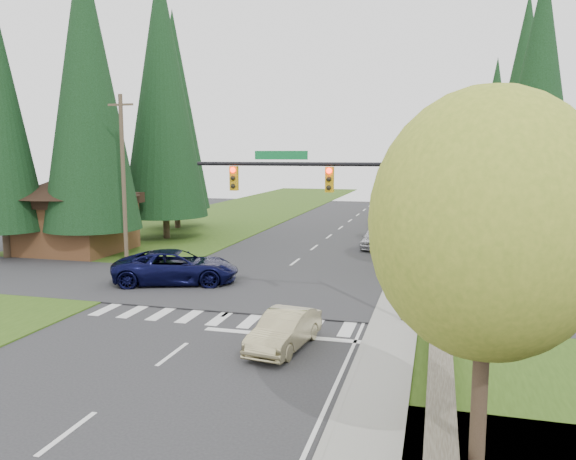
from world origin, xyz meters
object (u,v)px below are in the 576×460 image
at_px(parked_car_e, 413,206).
at_px(parked_car_d, 407,217).
at_px(suv_navy, 177,267).
at_px(parked_car_a, 375,238).
at_px(parked_car_b, 402,227).
at_px(sedan_champagne, 284,330).
at_px(parked_car_c, 405,220).

bearing_deg(parked_car_e, parked_car_d, -95.08).
height_order(suv_navy, parked_car_a, suv_navy).
bearing_deg(parked_car_b, parked_car_a, -96.58).
bearing_deg(sedan_champagne, parked_car_e, 95.08).
relative_size(sedan_champagne, parked_car_a, 0.94).
bearing_deg(parked_car_a, parked_car_e, 88.80).
height_order(parked_car_b, parked_car_d, parked_car_b).
relative_size(parked_car_a, parked_car_d, 0.97).
height_order(sedan_champagne, parked_car_a, parked_car_a).
bearing_deg(parked_car_b, sedan_champagne, -88.85).
height_order(suv_navy, parked_car_e, suv_navy).
height_order(sedan_champagne, suv_navy, suv_navy).
bearing_deg(parked_car_c, sedan_champagne, -96.78).
relative_size(parked_car_b, parked_car_c, 1.12).
distance_m(sedan_champagne, suv_navy, 11.09).
relative_size(parked_car_c, parked_car_e, 0.91).
bearing_deg(parked_car_c, parked_car_b, -92.99).
bearing_deg(parked_car_b, parked_car_d, 95.59).
xyz_separation_m(parked_car_a, parked_car_d, (1.40, 14.14, 0.02)).
bearing_deg(parked_car_c, parked_car_e, 87.01).
relative_size(parked_car_a, parked_car_b, 0.80).
bearing_deg(parked_car_d, parked_car_b, -95.33).
distance_m(parked_car_a, parked_car_d, 14.21).
distance_m(suv_navy, parked_car_e, 40.11).
height_order(suv_navy, parked_car_d, suv_navy).
height_order(parked_car_b, parked_car_c, parked_car_c).
bearing_deg(sedan_champagne, parked_car_d, 94.25).
distance_m(suv_navy, parked_car_c, 26.74).
xyz_separation_m(parked_car_b, parked_car_c, (0.00, 4.76, 0.01)).
xyz_separation_m(sedan_champagne, parked_car_c, (2.16, 32.60, 0.12)).
distance_m(parked_car_c, parked_car_e, 14.05).
bearing_deg(parked_car_d, suv_navy, -115.24).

